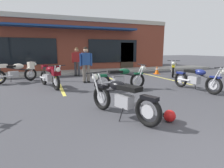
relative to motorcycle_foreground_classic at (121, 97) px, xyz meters
name	(u,v)px	position (x,y,z in m)	size (l,w,h in m)	color
ground_plane	(120,104)	(0.36, 0.93, -0.46)	(80.00, 80.00, 0.00)	#3D3D42
sidewalk_kerb	(76,72)	(0.36, 8.38, -0.39)	(22.00, 1.80, 0.14)	#A8A59E
brick_storefront_building	(68,45)	(0.36, 12.06, 1.45)	(15.25, 6.45, 3.82)	brown
painted_stall_lines	(89,82)	(0.36, 4.78, -0.46)	(8.40, 4.80, 0.01)	#DBCC4C
motorcycle_foreground_classic	(121,97)	(0.00, 0.00, 0.00)	(1.10, 2.00, 0.98)	black
motorcycle_red_sportbike	(18,71)	(-2.82, 5.96, 0.07)	(1.92, 1.26, 0.98)	black
motorcycle_black_cruiser	(173,68)	(5.59, 5.02, 0.00)	(1.57, 1.73, 0.98)	black
motorcycle_blue_standard	(121,78)	(1.13, 2.59, 0.00)	(2.11, 0.66, 0.98)	black
motorcycle_orange_scrambler	(196,79)	(3.76, 1.49, 0.00)	(0.67, 2.11, 0.98)	black
motorcycle_cream_vintage	(50,75)	(-1.40, 4.00, 0.07)	(0.98, 2.04, 0.98)	black
person_in_black_shirt	(86,63)	(0.24, 4.68, 0.49)	(0.60, 0.28, 1.68)	black
person_near_building	(77,60)	(0.22, 7.05, 0.49)	(0.58, 0.39, 1.68)	black
helmet_on_pavement	(170,116)	(0.86, -0.63, -0.33)	(0.26, 0.26, 0.26)	#B71414
traffic_cone	(157,70)	(5.19, 6.10, -0.20)	(0.34, 0.34, 0.53)	orange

